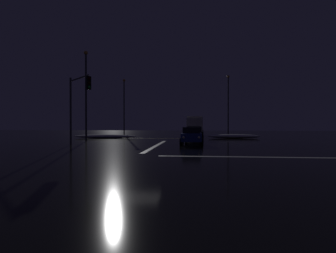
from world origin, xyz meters
TOP-DOWN VIEW (x-y plane):
  - ground at (0.00, 0.00)m, footprint 120.00×120.00m
  - stop_line_north at (0.00, 7.46)m, footprint 0.35×12.71m
  - centre_line_ns at (0.00, 19.06)m, footprint 22.00×0.15m
  - crosswalk_bar_east at (7.56, 0.00)m, footprint 12.71×0.40m
  - snow_bank_left_curb at (-8.26, 18.42)m, footprint 8.28×1.50m
  - snow_bank_right_curb at (8.26, 20.05)m, footprint 6.63×1.50m
  - sedan_blue at (2.99, 9.53)m, footprint 2.02×4.33m
  - sedan_black at (3.20, 15.64)m, footprint 2.02×4.33m
  - sedan_white at (3.11, 21.94)m, footprint 2.02×4.33m
  - box_truck at (3.19, 29.22)m, footprint 2.68×8.28m
  - traffic_signal_nw at (-6.65, 6.65)m, footprint 3.11×3.11m
  - streetlamp_left_near at (-8.56, 13.06)m, footprint 0.44×0.44m
  - streetlamp_left_far at (-8.56, 29.06)m, footprint 0.44×0.44m
  - streetlamp_right_far at (8.56, 29.06)m, footprint 0.44×0.44m

SIDE VIEW (x-z plane):
  - ground at x=0.00m, z-range -0.10..0.00m
  - stop_line_north at x=0.00m, z-range 0.00..0.01m
  - centre_line_ns at x=0.00m, z-range 0.00..0.01m
  - crosswalk_bar_east at x=7.56m, z-range 0.00..0.01m
  - snow_bank_left_curb at x=-8.26m, z-range 0.00..0.48m
  - snow_bank_right_curb at x=8.26m, z-range 0.00..0.52m
  - sedan_blue at x=2.99m, z-range 0.02..1.59m
  - sedan_black at x=3.20m, z-range 0.02..1.59m
  - sedan_white at x=3.11m, z-range 0.02..1.59m
  - box_truck at x=3.19m, z-range 0.17..3.25m
  - traffic_signal_nw at x=-6.65m, z-range 1.14..7.17m
  - streetlamp_left_far at x=-8.56m, z-range 0.69..10.04m
  - streetlamp_right_far at x=8.56m, z-range 0.70..10.38m
  - streetlamp_left_near at x=-8.56m, z-range 0.70..10.55m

